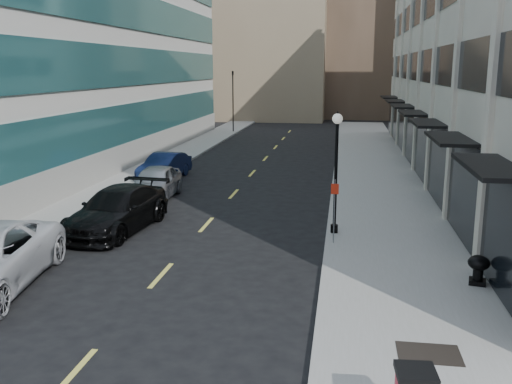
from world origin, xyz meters
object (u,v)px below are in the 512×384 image
(car_black_pickup, at_px, (117,210))
(traffic_signal, at_px, (233,75))
(car_silver_sedan, at_px, (155,183))
(urn_planter, at_px, (479,267))
(car_blue_sedan, at_px, (164,166))
(lamppost, at_px, (336,162))
(sign_post, at_px, (334,202))

(car_black_pickup, bearing_deg, traffic_signal, 99.81)
(car_black_pickup, height_order, car_silver_sedan, car_black_pickup)
(urn_planter, bearing_deg, car_blue_sedan, 133.81)
(lamppost, bearing_deg, car_black_pickup, -176.51)
(traffic_signal, xyz_separation_m, car_black_pickup, (2.20, -35.38, -4.86))
(car_silver_sedan, xyz_separation_m, sign_post, (8.95, -6.54, 0.85))
(car_blue_sedan, bearing_deg, car_silver_sedan, -69.55)
(lamppost, bearing_deg, sign_post, -90.00)
(sign_post, bearing_deg, urn_planter, -32.42)
(traffic_signal, height_order, car_blue_sedan, traffic_signal)
(lamppost, bearing_deg, traffic_signal, 107.22)
(traffic_signal, xyz_separation_m, urn_planter, (15.10, -39.63, -5.03))
(car_blue_sedan, relative_size, lamppost, 0.97)
(car_black_pickup, distance_m, car_silver_sedan, 5.72)
(car_black_pickup, relative_size, car_blue_sedan, 1.29)
(sign_post, height_order, urn_planter, sign_post)
(car_blue_sedan, distance_m, sign_post, 15.40)
(car_blue_sedan, xyz_separation_m, lamppost, (10.10, -10.24, 2.16))
(car_black_pickup, relative_size, sign_post, 2.50)
(car_silver_sedan, relative_size, car_blue_sedan, 1.05)
(traffic_signal, bearing_deg, car_blue_sedan, -88.37)
(car_silver_sedan, bearing_deg, traffic_signal, 90.68)
(car_black_pickup, relative_size, urn_planter, 6.71)
(car_blue_sedan, xyz_separation_m, urn_planter, (14.40, -15.01, -0.07))
(traffic_signal, distance_m, car_silver_sedan, 30.12)
(sign_post, distance_m, urn_planter, 5.58)
(lamppost, relative_size, urn_planter, 5.35)
(car_blue_sedan, height_order, urn_planter, car_blue_sedan)
(lamppost, height_order, sign_post, lamppost)
(car_silver_sedan, height_order, urn_planter, car_silver_sedan)
(traffic_signal, bearing_deg, lamppost, -72.78)
(car_black_pickup, bearing_deg, car_silver_sedan, 99.74)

